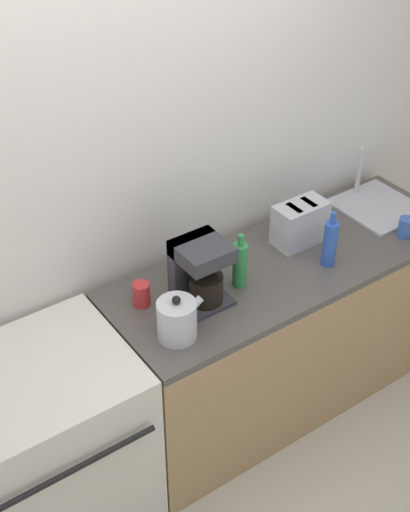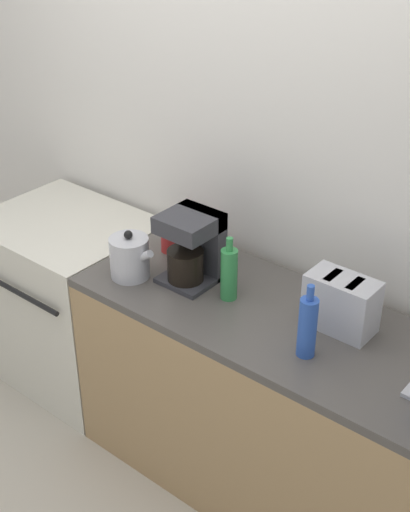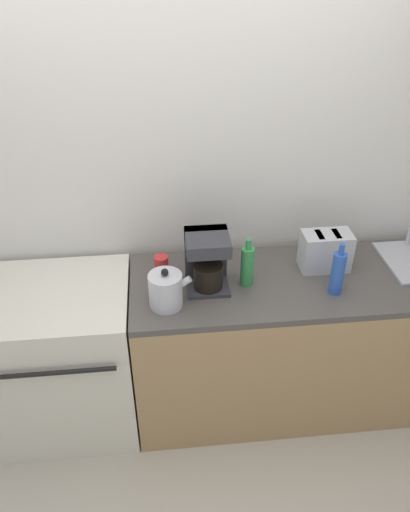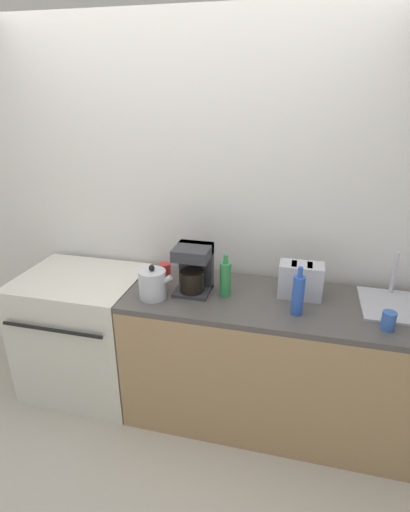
{
  "view_description": "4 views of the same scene",
  "coord_description": "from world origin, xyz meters",
  "px_view_note": "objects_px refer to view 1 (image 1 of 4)",
  "views": [
    {
      "loc": [
        -1.23,
        -1.66,
        2.89
      ],
      "look_at": [
        0.22,
        0.42,
        1.03
      ],
      "focal_mm": 50.0,
      "sensor_mm": 36.0,
      "label": 1
    },
    {
      "loc": [
        1.76,
        -1.58,
        2.45
      ],
      "look_at": [
        0.2,
        0.33,
        1.02
      ],
      "focal_mm": 50.0,
      "sensor_mm": 36.0,
      "label": 2
    },
    {
      "loc": [
        -0.09,
        -1.72,
        2.43
      ],
      "look_at": [
        0.13,
        0.39,
        1.02
      ],
      "focal_mm": 35.0,
      "sensor_mm": 36.0,
      "label": 3
    },
    {
      "loc": [
        0.74,
        -1.81,
        2.05
      ],
      "look_at": [
        0.2,
        0.34,
        1.12
      ],
      "focal_mm": 28.0,
      "sensor_mm": 36.0,
      "label": 4
    }
  ],
  "objects_px": {
    "toaster": "(300,223)",
    "cup_red": "(141,294)",
    "cup_blue": "(405,227)",
    "kettle": "(177,320)",
    "bottle_green": "(240,264)",
    "bottle_blue": "(330,243)",
    "coffee_maker": "(199,270)",
    "stove": "(44,447)"
  },
  "relations": [
    {
      "from": "toaster",
      "to": "cup_red",
      "type": "xyz_separation_m",
      "value": [
        -0.87,
        0.03,
        -0.05
      ]
    },
    {
      "from": "toaster",
      "to": "cup_blue",
      "type": "distance_m",
      "value": 0.53
    },
    {
      "from": "cup_red",
      "to": "cup_blue",
      "type": "bearing_deg",
      "value": -12.46
    },
    {
      "from": "kettle",
      "to": "bottle_green",
      "type": "distance_m",
      "value": 0.44
    },
    {
      "from": "toaster",
      "to": "cup_blue",
      "type": "bearing_deg",
      "value": -29.76
    },
    {
      "from": "bottle_green",
      "to": "cup_red",
      "type": "relative_size",
      "value": 2.45
    },
    {
      "from": "cup_red",
      "to": "bottle_blue",
      "type": "bearing_deg",
      "value": -16.08
    },
    {
      "from": "kettle",
      "to": "cup_blue",
      "type": "height_order",
      "value": "kettle"
    },
    {
      "from": "toaster",
      "to": "coffee_maker",
      "type": "height_order",
      "value": "coffee_maker"
    },
    {
      "from": "toaster",
      "to": "cup_blue",
      "type": "xyz_separation_m",
      "value": [
        0.46,
        -0.26,
        -0.06
      ]
    },
    {
      "from": "bottle_green",
      "to": "kettle",
      "type": "bearing_deg",
      "value": -162.92
    },
    {
      "from": "kettle",
      "to": "cup_blue",
      "type": "relative_size",
      "value": 2.09
    },
    {
      "from": "coffee_maker",
      "to": "bottle_green",
      "type": "height_order",
      "value": "coffee_maker"
    },
    {
      "from": "coffee_maker",
      "to": "bottle_green",
      "type": "xyz_separation_m",
      "value": [
        0.2,
        -0.02,
        -0.04
      ]
    },
    {
      "from": "cup_red",
      "to": "cup_blue",
      "type": "xyz_separation_m",
      "value": [
        1.33,
        -0.29,
        -0.0
      ]
    },
    {
      "from": "toaster",
      "to": "bottle_green",
      "type": "distance_m",
      "value": 0.45
    },
    {
      "from": "stove",
      "to": "kettle",
      "type": "relative_size",
      "value": 4.19
    },
    {
      "from": "kettle",
      "to": "bottle_green",
      "type": "relative_size",
      "value": 0.79
    },
    {
      "from": "cup_blue",
      "to": "toaster",
      "type": "bearing_deg",
      "value": 150.24
    },
    {
      "from": "kettle",
      "to": "bottle_green",
      "type": "height_order",
      "value": "bottle_green"
    },
    {
      "from": "kettle",
      "to": "coffee_maker",
      "type": "height_order",
      "value": "coffee_maker"
    },
    {
      "from": "toaster",
      "to": "bottle_green",
      "type": "height_order",
      "value": "bottle_green"
    },
    {
      "from": "coffee_maker",
      "to": "toaster",
      "type": "bearing_deg",
      "value": 7.04
    },
    {
      "from": "toaster",
      "to": "bottle_green",
      "type": "relative_size",
      "value": 0.96
    },
    {
      "from": "bottle_blue",
      "to": "cup_red",
      "type": "relative_size",
      "value": 2.61
    },
    {
      "from": "coffee_maker",
      "to": "bottle_blue",
      "type": "bearing_deg",
      "value": -12.29
    },
    {
      "from": "kettle",
      "to": "cup_red",
      "type": "relative_size",
      "value": 1.93
    },
    {
      "from": "stove",
      "to": "kettle",
      "type": "bearing_deg",
      "value": -13.76
    },
    {
      "from": "kettle",
      "to": "coffee_maker",
      "type": "bearing_deg",
      "value": 35.08
    },
    {
      "from": "bottle_green",
      "to": "cup_red",
      "type": "bearing_deg",
      "value": 162.86
    },
    {
      "from": "kettle",
      "to": "cup_red",
      "type": "height_order",
      "value": "kettle"
    },
    {
      "from": "bottle_green",
      "to": "cup_blue",
      "type": "relative_size",
      "value": 2.65
    },
    {
      "from": "coffee_maker",
      "to": "cup_red",
      "type": "bearing_deg",
      "value": 154.22
    },
    {
      "from": "coffee_maker",
      "to": "bottle_green",
      "type": "relative_size",
      "value": 1.11
    },
    {
      "from": "bottle_blue",
      "to": "toaster",
      "type": "bearing_deg",
      "value": 87.66
    },
    {
      "from": "toaster",
      "to": "coffee_maker",
      "type": "relative_size",
      "value": 0.86
    },
    {
      "from": "bottle_green",
      "to": "cup_blue",
      "type": "bearing_deg",
      "value": -10.16
    },
    {
      "from": "toaster",
      "to": "cup_red",
      "type": "distance_m",
      "value": 0.87
    },
    {
      "from": "bottle_blue",
      "to": "bottle_green",
      "type": "relative_size",
      "value": 1.06
    },
    {
      "from": "cup_blue",
      "to": "cup_red",
      "type": "bearing_deg",
      "value": 167.54
    },
    {
      "from": "stove",
      "to": "bottle_blue",
      "type": "bearing_deg",
      "value": -5.28
    },
    {
      "from": "coffee_maker",
      "to": "cup_red",
      "type": "xyz_separation_m",
      "value": [
        -0.23,
        0.11,
        -0.1
      ]
    }
  ]
}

